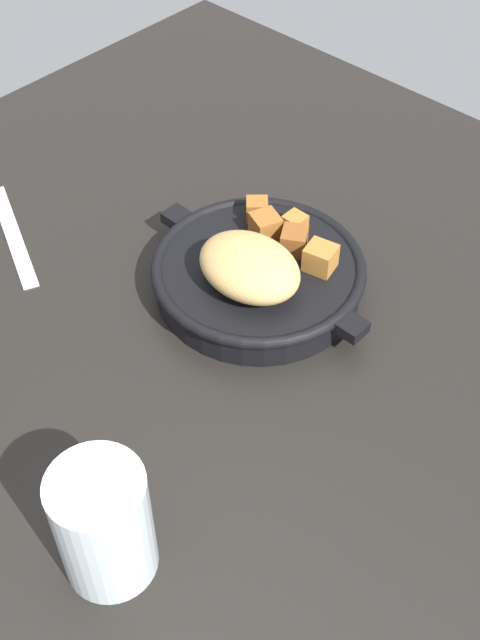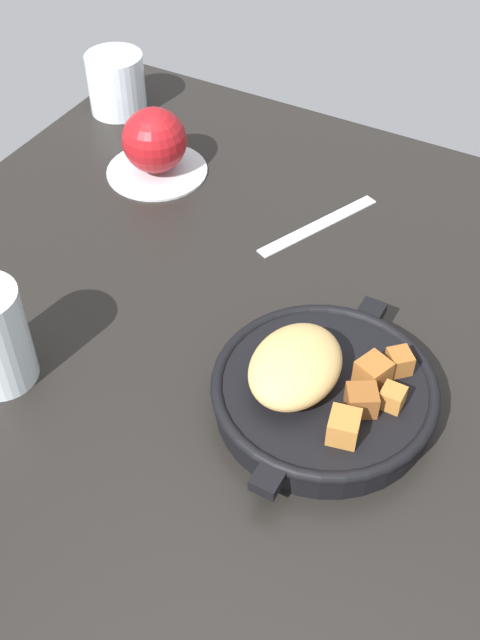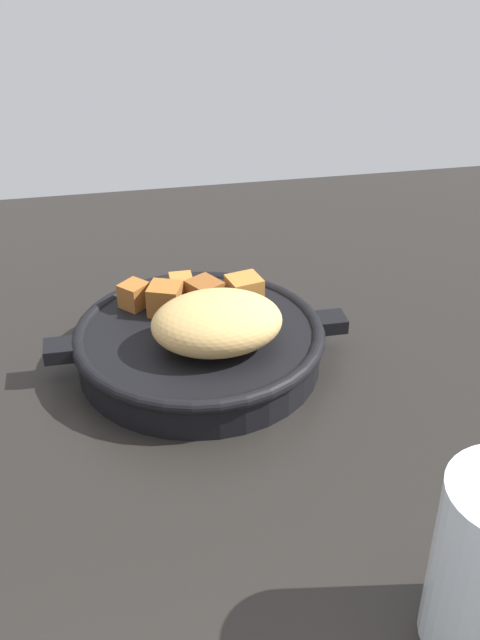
# 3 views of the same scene
# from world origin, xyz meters

# --- Properties ---
(ground_plane) EXTENTS (0.98, 0.95, 0.02)m
(ground_plane) POSITION_xyz_m (0.00, 0.00, -0.01)
(ground_plane) COLOR black
(cast_iron_skillet) EXTENTS (0.25, 0.21, 0.08)m
(cast_iron_skillet) POSITION_xyz_m (0.01, -0.06, 0.03)
(cast_iron_skillet) COLOR black
(cast_iron_skillet) RESTS_ON ground_plane
(saucer_plate) EXTENTS (0.13, 0.13, 0.01)m
(saucer_plate) POSITION_xyz_m (0.26, 0.28, 0.00)
(saucer_plate) COLOR #B7BABF
(saucer_plate) RESTS_ON ground_plane
(red_apple) EXTENTS (0.08, 0.08, 0.08)m
(red_apple) POSITION_xyz_m (0.26, 0.28, 0.05)
(red_apple) COLOR maroon
(red_apple) RESTS_ON saucer_plate
(butter_knife) EXTENTS (0.17, 0.09, 0.00)m
(butter_knife) POSITION_xyz_m (0.26, 0.05, 0.00)
(butter_knife) COLOR silver
(butter_knife) RESTS_ON ground_plane
(water_glass_short) EXTENTS (0.08, 0.08, 0.08)m
(water_glass_short) POSITION_xyz_m (0.36, 0.41, 0.04)
(water_glass_short) COLOR silver
(water_glass_short) RESTS_ON ground_plane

